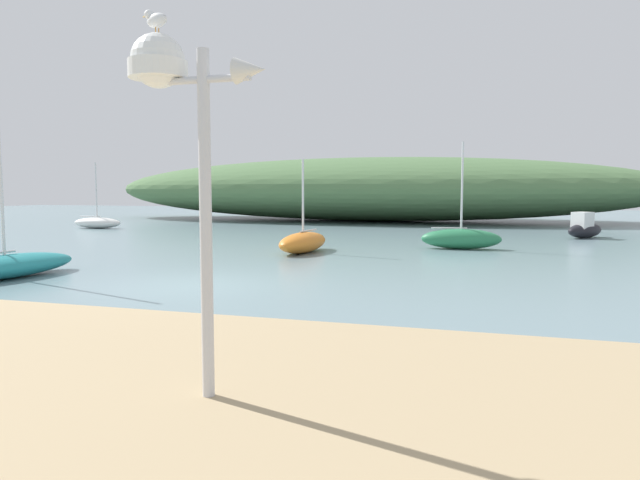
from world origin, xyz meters
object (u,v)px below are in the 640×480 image
object	(u,v)px
sailboat_by_sandbar	(461,238)
sailboat_far_right	(5,266)
motorboat_outer_mooring	(584,228)
seagull_on_radar	(156,19)
sailboat_east_reach	(303,242)
mast_structure	(173,94)
sailboat_mid_channel	(97,223)

from	to	relation	value
sailboat_by_sandbar	sailboat_far_right	distance (m)	15.25
motorboat_outer_mooring	seagull_on_radar	bearing A→B (deg)	-107.21
sailboat_far_right	motorboat_outer_mooring	bearing A→B (deg)	47.41
seagull_on_radar	motorboat_outer_mooring	distance (m)	25.44
sailboat_by_sandbar	sailboat_east_reach	size ratio (longest dim) A/B	1.19
seagull_on_radar	sailboat_far_right	bearing A→B (deg)	143.05
sailboat_east_reach	sailboat_far_right	bearing A→B (deg)	-124.51
mast_structure	sailboat_east_reach	xyz separation A→B (m)	(-3.44, 14.41, -2.79)
motorboat_outer_mooring	sailboat_mid_channel	distance (m)	26.51
sailboat_far_right	motorboat_outer_mooring	distance (m)	23.85
sailboat_by_sandbar	sailboat_mid_channel	distance (m)	22.04
seagull_on_radar	sailboat_by_sandbar	xyz separation A→B (m)	(2.14, 17.28, -3.47)
mast_structure	sailboat_east_reach	distance (m)	15.07
sailboat_by_sandbar	sailboat_far_right	xyz separation A→B (m)	(-10.82, -10.75, -0.09)
sailboat_far_right	sailboat_mid_channel	bearing A→B (deg)	121.55
sailboat_far_right	motorboat_outer_mooring	world-z (taller)	sailboat_far_right
mast_structure	sailboat_far_right	bearing A→B (deg)	143.58
sailboat_by_sandbar	sailboat_east_reach	bearing A→B (deg)	-151.95
mast_structure	motorboat_outer_mooring	xyz separation A→B (m)	(7.29, 24.09, -2.70)
seagull_on_radar	sailboat_far_right	xyz separation A→B (m)	(-8.68, 6.53, -3.56)
sailboat_far_right	sailboat_east_reach	xyz separation A→B (m)	(5.42, 7.88, 0.06)
seagull_on_radar	motorboat_outer_mooring	xyz separation A→B (m)	(7.46, 24.08, -3.41)
seagull_on_radar	sailboat_by_sandbar	distance (m)	17.75
mast_structure	sailboat_mid_channel	bearing A→B (deg)	129.39
sailboat_by_sandbar	motorboat_outer_mooring	size ratio (longest dim) A/B	1.60
seagull_on_radar	sailboat_east_reach	size ratio (longest dim) A/B	0.10
mast_structure	seagull_on_radar	world-z (taller)	seagull_on_radar
seagull_on_radar	sailboat_mid_channel	distance (m)	30.37
sailboat_by_sandbar	sailboat_far_right	size ratio (longest dim) A/B	0.81
seagull_on_radar	sailboat_far_right	world-z (taller)	sailboat_far_right
sailboat_by_sandbar	motorboat_outer_mooring	bearing A→B (deg)	51.97
motorboat_outer_mooring	sailboat_east_reach	bearing A→B (deg)	-137.92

